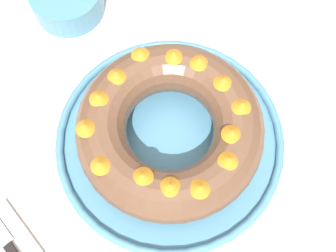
{
  "coord_description": "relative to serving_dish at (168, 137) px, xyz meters",
  "views": [
    {
      "loc": [
        -0.15,
        -0.15,
        1.32
      ],
      "look_at": [
        -0.02,
        0.0,
        0.8
      ],
      "focal_mm": 42.0,
      "sensor_mm": 36.0,
      "label": 1
    }
  ],
  "objects": [
    {
      "name": "ground_plane",
      "position": [
        0.02,
        -0.0,
        -0.76
      ],
      "size": [
        8.0,
        8.0,
        0.0
      ],
      "primitive_type": "plane",
      "color": "brown"
    },
    {
      "name": "dining_table",
      "position": [
        0.02,
        -0.0,
        -0.09
      ],
      "size": [
        1.58,
        1.02,
        0.74
      ],
      "color": "beige",
      "rests_on": "ground_plane"
    },
    {
      "name": "serving_dish",
      "position": [
        0.0,
        0.0,
        0.0
      ],
      "size": [
        0.35,
        0.35,
        0.02
      ],
      "color": "#518EB2",
      "rests_on": "dining_table"
    },
    {
      "name": "bundt_cake",
      "position": [
        -0.0,
        -0.0,
        0.05
      ],
      "size": [
        0.27,
        0.27,
        0.08
      ],
      "color": "brown",
      "rests_on": "serving_dish"
    },
    {
      "name": "side_bowl",
      "position": [
        0.03,
        0.3,
        0.01
      ],
      "size": [
        0.12,
        0.12,
        0.05
      ],
      "primitive_type": "cylinder",
      "color": "#518EB2",
      "rests_on": "dining_table"
    },
    {
      "name": "napkin",
      "position": [
        0.3,
        -0.06,
        -0.01
      ],
      "size": [
        0.17,
        0.13,
        0.0
      ],
      "primitive_type": "cube",
      "rotation": [
        0.0,
        0.0,
        0.13
      ],
      "color": "beige",
      "rests_on": "dining_table"
    }
  ]
}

